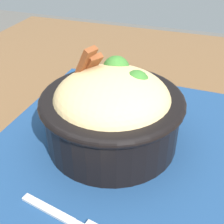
# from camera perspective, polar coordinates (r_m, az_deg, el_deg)

# --- Properties ---
(table) EXTENTS (1.12, 0.90, 0.78)m
(table) POSITION_cam_1_polar(r_m,az_deg,el_deg) (0.46, -2.95, -15.76)
(table) COLOR brown
(table) RESTS_ON ground_plane
(placemat) EXTENTS (0.43, 0.35, 0.00)m
(placemat) POSITION_cam_1_polar(r_m,az_deg,el_deg) (0.42, -0.01, -6.94)
(placemat) COLOR navy
(placemat) RESTS_ON table
(bowl) EXTENTS (0.19, 0.19, 0.13)m
(bowl) POSITION_cam_1_polar(r_m,az_deg,el_deg) (0.40, 0.03, 0.54)
(bowl) COLOR black
(bowl) RESTS_ON placemat
(fork) EXTENTS (0.04, 0.13, 0.00)m
(fork) POSITION_cam_1_polar(r_m,az_deg,el_deg) (0.34, -7.00, -20.57)
(fork) COLOR #B9B9B9
(fork) RESTS_ON placemat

